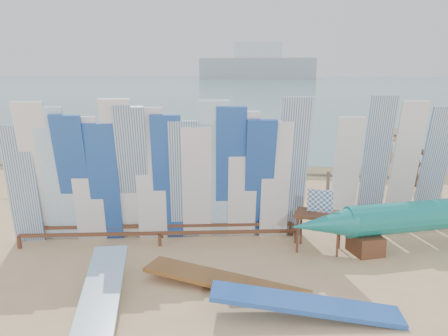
% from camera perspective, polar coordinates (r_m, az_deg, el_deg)
% --- Properties ---
extents(ground, '(160.00, 160.00, 0.00)m').
position_cam_1_polar(ground, '(10.13, -10.04, -8.24)').
color(ground, '#DCB27F').
rests_on(ground, ground).
extents(ocean, '(320.00, 240.00, 0.02)m').
position_cam_1_polar(ocean, '(137.09, 7.37, 10.16)').
color(ocean, slate).
rests_on(ocean, ground).
extents(wet_sand_strip, '(40.00, 2.60, 0.01)m').
position_cam_1_polar(wet_sand_strip, '(16.86, -2.30, -0.04)').
color(wet_sand_strip, olive).
rests_on(wet_sand_strip, ground).
extents(distant_ship, '(45.00, 8.00, 14.00)m').
position_cam_1_polar(distant_ship, '(189.62, 4.08, 12.22)').
color(distant_ship, '#999EA3').
rests_on(distant_ship, ocean).
extents(fence, '(12.08, 0.08, 0.90)m').
position_cam_1_polar(fence, '(12.72, -5.88, -1.05)').
color(fence, '#675D4E').
rests_on(fence, ground).
extents(main_surfboard_rack, '(5.91, 1.89, 2.94)m').
position_cam_1_polar(main_surfboard_rack, '(9.46, -7.80, -1.28)').
color(main_surfboard_rack, brown).
rests_on(main_surfboard_rack, ground).
extents(side_surfboard_rack, '(2.65, 1.07, 2.91)m').
position_cam_1_polar(side_surfboard_rack, '(11.38, 19.51, 0.37)').
color(side_surfboard_rack, brown).
rests_on(side_surfboard_rack, ground).
extents(vendor_table, '(1.00, 0.78, 1.21)m').
position_cam_1_polar(vendor_table, '(9.36, 11.34, -7.38)').
color(vendor_table, brown).
rests_on(vendor_table, ground).
extents(flat_board_a, '(1.25, 2.74, 0.41)m').
position_cam_1_polar(flat_board_a, '(7.57, -14.42, -15.58)').
color(flat_board_a, '#93C5EB').
rests_on(flat_board_a, ground).
extents(flat_board_c, '(2.76, 1.14, 0.24)m').
position_cam_1_polar(flat_board_c, '(7.83, 0.15, -14.23)').
color(flat_board_c, '#935C28').
rests_on(flat_board_c, ground).
extents(flat_board_d, '(2.72, 0.76, 0.38)m').
position_cam_1_polar(flat_board_d, '(7.13, 9.76, -17.20)').
color(flat_board_d, '#224FAD').
rests_on(flat_board_d, ground).
extents(beach_chair_left, '(0.75, 0.76, 0.90)m').
position_cam_1_polar(beach_chair_left, '(13.65, 0.18, -1.70)').
color(beach_chair_left, '#AE1213').
rests_on(beach_chair_left, ground).
extents(beach_chair_right, '(0.59, 0.61, 0.82)m').
position_cam_1_polar(beach_chair_right, '(13.75, -3.60, -1.72)').
color(beach_chair_right, '#AE1213').
rests_on(beach_chair_right, ground).
extents(stroller, '(0.73, 0.93, 1.15)m').
position_cam_1_polar(stroller, '(13.13, 0.51, -1.35)').
color(stroller, '#AE1213').
rests_on(stroller, ground).
extents(beachgoer_3, '(1.01, 1.01, 1.57)m').
position_cam_1_polar(beachgoer_3, '(15.85, -6.80, 2.02)').
color(beachgoer_3, tan).
rests_on(beachgoer_3, ground).
extents(beachgoer_7, '(0.71, 0.69, 1.75)m').
position_cam_1_polar(beachgoer_7, '(15.79, 3.93, 2.37)').
color(beachgoer_7, '#8C6042').
rests_on(beachgoer_7, ground).
extents(beachgoer_4, '(0.77, 1.10, 1.72)m').
position_cam_1_polar(beachgoer_4, '(15.16, -5.82, 1.89)').
color(beachgoer_4, '#8C6042').
rests_on(beachgoer_4, ground).
extents(beachgoer_0, '(0.88, 0.87, 1.71)m').
position_cam_1_polar(beachgoer_0, '(14.65, -19.19, 0.94)').
color(beachgoer_0, tan).
rests_on(beachgoer_0, ground).
extents(beachgoer_11, '(1.77, 0.84, 1.83)m').
position_cam_1_polar(beachgoer_11, '(16.48, -13.36, 2.62)').
color(beachgoer_11, beige).
rests_on(beachgoer_11, ground).
extents(beachgoer_10, '(0.97, 0.61, 1.53)m').
position_cam_1_polar(beachgoer_10, '(15.14, 21.93, 0.72)').
color(beachgoer_10, '#8C6042').
rests_on(beachgoer_10, ground).
extents(beachgoer_6, '(0.87, 0.52, 1.67)m').
position_cam_1_polar(beachgoer_6, '(13.38, 1.83, 0.53)').
color(beachgoer_6, tan).
rests_on(beachgoer_6, ground).
extents(beachgoer_9, '(0.91, 1.26, 1.80)m').
position_cam_1_polar(beachgoer_9, '(15.32, 19.35, 1.54)').
color(beachgoer_9, tan).
rests_on(beachgoer_9, ground).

